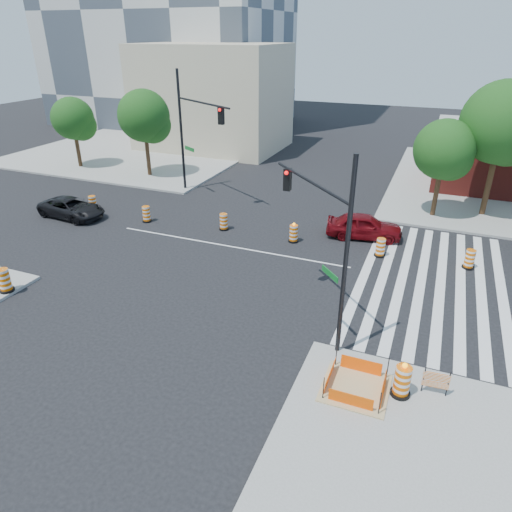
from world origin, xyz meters
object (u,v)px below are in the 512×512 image
Objects in this scene: red_coupe at (364,226)px; signal_pole_se at (324,227)px; dark_suv at (71,208)px; signal_pole_nw at (193,124)px.

signal_pole_se is at bearing 169.74° from red_coupe.
red_coupe reaches higher than dark_suv.
signal_pole_nw is at bearing -33.45° from dark_suv.
dark_suv is 0.53× the size of signal_pole_nw.
dark_suv is 19.78m from signal_pole_se.
signal_pole_se is at bearing -14.85° from signal_pole_nw.
dark_suv is at bearing 27.08° from signal_pole_se.
signal_pole_nw reaches higher than signal_pole_se.
signal_pole_se is 0.87× the size of signal_pole_nw.
signal_pole_se reaches higher than red_coupe.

